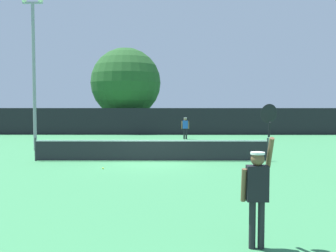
{
  "coord_description": "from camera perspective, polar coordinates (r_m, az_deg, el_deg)",
  "views": [
    {
      "loc": [
        0.88,
        -17.33,
        2.58
      ],
      "look_at": [
        0.73,
        5.54,
        1.29
      ],
      "focal_mm": 40.88,
      "sensor_mm": 36.0,
      "label": 1
    }
  ],
  "objects": [
    {
      "name": "large_tree",
      "position": [
        36.2,
        -6.31,
        6.41
      ],
      "size": [
        6.51,
        6.51,
        7.87
      ],
      "color": "brown",
      "rests_on": "ground"
    },
    {
      "name": "player_serving",
      "position": [
        7.06,
        13.22,
        -8.5
      ],
      "size": [
        0.68,
        0.4,
        2.6
      ],
      "color": "black",
      "rests_on": "ground"
    },
    {
      "name": "tennis_net",
      "position": [
        17.47,
        -2.5,
        -3.57
      ],
      "size": [
        10.68,
        0.08,
        1.07
      ],
      "color": "#232328",
      "rests_on": "ground"
    },
    {
      "name": "parked_car_near",
      "position": [
        39.05,
        -12.55,
        0.5
      ],
      "size": [
        2.06,
        4.27,
        1.69
      ],
      "rotation": [
        0.0,
        0.0,
        -0.04
      ],
      "color": "navy",
      "rests_on": "ground"
    },
    {
      "name": "player_receiving",
      "position": [
        28.43,
        2.59,
        -0.01
      ],
      "size": [
        0.57,
        0.24,
        1.6
      ],
      "rotation": [
        0.0,
        0.0,
        3.14
      ],
      "color": "blue",
      "rests_on": "ground"
    },
    {
      "name": "parked_car_far",
      "position": [
        40.95,
        9.02,
        0.66
      ],
      "size": [
        2.3,
        4.37,
        1.69
      ],
      "rotation": [
        0.0,
        0.0,
        -0.1
      ],
      "color": "white",
      "rests_on": "ground"
    },
    {
      "name": "ground_plane",
      "position": [
        17.54,
        -2.5,
        -5.24
      ],
      "size": [
        120.0,
        120.0,
        0.0
      ],
      "primitive_type": "plane",
      "color": "#387F4C"
    },
    {
      "name": "light_pole",
      "position": [
        22.64,
        -19.38,
        8.62
      ],
      "size": [
        1.18,
        0.28,
        8.43
      ],
      "color": "gray",
      "rests_on": "ground"
    },
    {
      "name": "tennis_ball",
      "position": [
        15.57,
        -9.66,
        -6.23
      ],
      "size": [
        0.07,
        0.07,
        0.07
      ],
      "primitive_type": "sphere",
      "color": "#CCE033",
      "rests_on": "ground"
    },
    {
      "name": "parked_car_mid",
      "position": [
        39.5,
        -5.05,
        0.6
      ],
      "size": [
        2.03,
        4.26,
        1.69
      ],
      "rotation": [
        0.0,
        0.0,
        -0.03
      ],
      "color": "#B7B7BC",
      "rests_on": "ground"
    },
    {
      "name": "perimeter_fence",
      "position": [
        32.68,
        -1.16,
        0.7
      ],
      "size": [
        36.85,
        0.12,
        2.28
      ],
      "primitive_type": "cube",
      "color": "black",
      "rests_on": "ground"
    }
  ]
}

